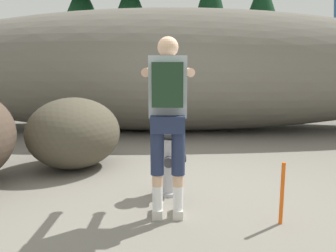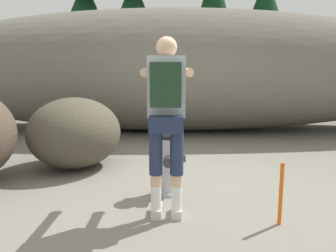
{
  "view_description": "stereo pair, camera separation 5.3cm",
  "coord_description": "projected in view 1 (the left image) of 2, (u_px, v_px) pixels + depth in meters",
  "views": [
    {
      "loc": [
        -0.11,
        -4.03,
        1.47
      ],
      "look_at": [
        -0.11,
        0.1,
        0.75
      ],
      "focal_mm": 36.65,
      "sensor_mm": 36.0,
      "label": 1
    },
    {
      "loc": [
        -0.06,
        -4.03,
        1.47
      ],
      "look_at": [
        -0.11,
        0.1,
        0.75
      ],
      "focal_mm": 36.65,
      "sensor_mm": 36.0,
      "label": 2
    }
  ],
  "objects": [
    {
      "name": "ground_plane",
      "position": [
        177.0,
        189.0,
        4.23
      ],
      "size": [
        56.0,
        56.0,
        0.04
      ],
      "primitive_type": "cube",
      "color": "slate"
    },
    {
      "name": "pine_tree_right",
      "position": [
        260.0,
        36.0,
        12.98
      ],
      "size": [
        2.12,
        2.12,
        4.82
      ],
      "color": "#47331E",
      "rests_on": "ground_plane"
    },
    {
      "name": "boulder_mid",
      "position": [
        74.0,
        133.0,
        4.99
      ],
      "size": [
        1.69,
        1.73,
        1.03
      ],
      "primitive_type": "ellipsoid",
      "rotation": [
        0.0,
        0.0,
        1.25
      ],
      "color": "#484334",
      "rests_on": "ground_plane"
    },
    {
      "name": "survey_stake",
      "position": [
        282.0,
        193.0,
        3.2
      ],
      "size": [
        0.04,
        0.04,
        0.6
      ],
      "primitive_type": "cylinder",
      "color": "#E55914",
      "rests_on": "ground_plane"
    },
    {
      "name": "pine_tree_left",
      "position": [
        130.0,
        7.0,
        12.23
      ],
      "size": [
        2.68,
        2.68,
        6.72
      ],
      "color": "#47331E",
      "rests_on": "ground_plane"
    },
    {
      "name": "fire_hydrant",
      "position": [
        168.0,
        163.0,
        3.96
      ],
      "size": [
        0.4,
        0.35,
        0.81
      ],
      "color": "#B2B2B7",
      "rests_on": "ground_plane"
    },
    {
      "name": "pine_tree_far_left",
      "position": [
        81.0,
        5.0,
        13.67
      ],
      "size": [
        2.81,
        2.81,
        6.93
      ],
      "color": "#47331E",
      "rests_on": "ground_plane"
    },
    {
      "name": "utility_worker",
      "position": [
        168.0,
        104.0,
        3.29
      ],
      "size": [
        0.55,
        0.98,
        1.75
      ],
      "rotation": [
        0.0,
        0.0,
        1.56
      ],
      "color": "beige",
      "rests_on": "ground_plane"
    },
    {
      "name": "dirt_embankment",
      "position": [
        173.0,
        71.0,
        7.88
      ],
      "size": [
        13.28,
        3.2,
        2.75
      ],
      "primitive_type": "ellipsoid",
      "color": "#666056",
      "rests_on": "ground_plane"
    }
  ]
}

